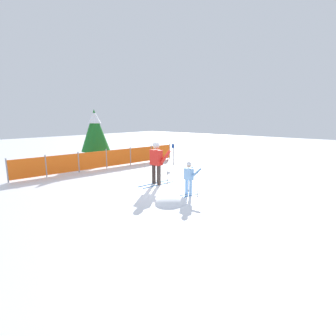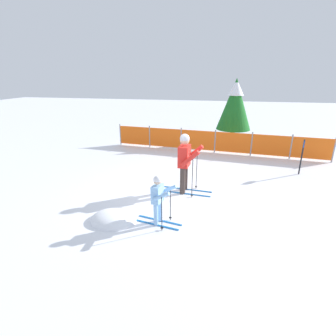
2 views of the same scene
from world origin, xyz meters
name	(u,v)px [view 1 (image 1 of 2)]	position (x,y,z in m)	size (l,w,h in m)	color
ground_plane	(156,185)	(0.00, 0.00, 0.00)	(60.00, 60.00, 0.00)	white
skier_adult	(157,159)	(0.06, 0.03, 1.08)	(1.73, 0.80, 1.80)	#1966B2
skier_child	(189,175)	(-0.28, -1.90, 0.73)	(1.18, 0.58, 1.23)	#1966B2
safety_fence	(106,159)	(0.79, 4.55, 0.53)	(9.57, 1.02, 1.06)	gray
conifer_far	(95,130)	(1.61, 6.77, 2.01)	(1.75, 1.75, 3.25)	#4C3823
trail_marker	(173,152)	(3.89, 2.36, 0.80)	(0.09, 0.28, 1.28)	black
snow_mound	(171,203)	(-1.40, -2.01, 0.00)	(1.15, 0.98, 0.46)	white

